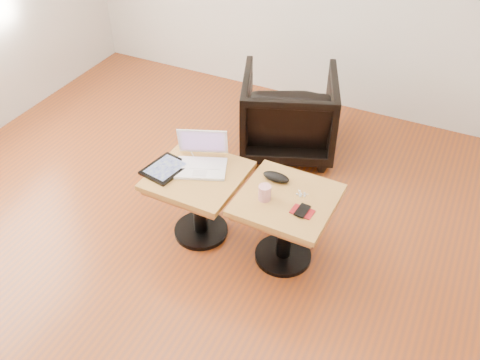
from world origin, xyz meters
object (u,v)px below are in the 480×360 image
at_px(striped_cup, 265,193).
at_px(armchair, 288,113).
at_px(laptop, 201,159).
at_px(side_table_right, 286,213).
at_px(side_table_left, 198,189).

relative_size(striped_cup, armchair, 0.13).
bearing_deg(striped_cup, laptop, 165.37).
distance_m(side_table_right, laptop, 0.61).
bearing_deg(side_table_left, side_table_right, 4.02).
bearing_deg(armchair, striped_cup, 84.02).
height_order(side_table_left, side_table_right, same).
bearing_deg(striped_cup, side_table_left, 175.25).
height_order(laptop, armchair, laptop).
distance_m(side_table_left, side_table_right, 0.57).
xyz_separation_m(laptop, striped_cup, (0.48, -0.12, 0.00)).
xyz_separation_m(side_table_left, laptop, (-0.02, 0.09, 0.17)).
height_order(side_table_left, striped_cup, striped_cup).
xyz_separation_m(laptop, armchair, (0.16, 1.05, -0.21)).
bearing_deg(side_table_left, armchair, 83.77).
bearing_deg(armchair, side_table_left, 61.81).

